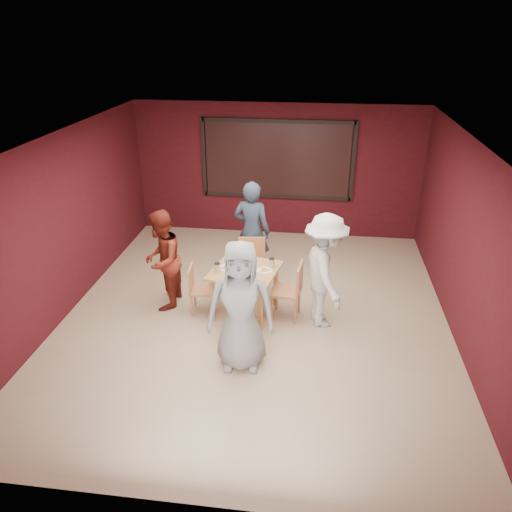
# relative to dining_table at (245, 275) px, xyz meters

# --- Properties ---
(floor) EXTENTS (7.00, 7.00, 0.00)m
(floor) POSITION_rel_dining_table_xyz_m (0.18, -0.08, -0.68)
(floor) COLOR tan
(floor) RESTS_ON ground
(window_blinds) EXTENTS (3.00, 0.02, 1.50)m
(window_blinds) POSITION_rel_dining_table_xyz_m (0.18, 3.37, 0.97)
(window_blinds) COLOR black
(dining_table) EXTENTS (1.15, 1.15, 0.92)m
(dining_table) POSITION_rel_dining_table_xyz_m (0.00, 0.00, 0.00)
(dining_table) COLOR tan
(dining_table) RESTS_ON floor
(chair_front) EXTENTS (0.49, 0.49, 0.87)m
(chair_front) POSITION_rel_dining_table_xyz_m (0.10, -0.75, -0.19)
(chair_front) COLOR #B97847
(chair_front) RESTS_ON floor
(chair_back) EXTENTS (0.51, 0.51, 0.95)m
(chair_back) POSITION_rel_dining_table_xyz_m (0.00, 0.73, -0.14)
(chair_back) COLOR #B97847
(chair_back) RESTS_ON floor
(chair_left) EXTENTS (0.42, 0.42, 0.79)m
(chair_left) POSITION_rel_dining_table_xyz_m (-0.75, -0.07, -0.23)
(chair_left) COLOR #B97847
(chair_left) RESTS_ON floor
(chair_right) EXTENTS (0.50, 0.50, 0.93)m
(chair_right) POSITION_rel_dining_table_xyz_m (0.73, -0.05, -0.15)
(chair_right) COLOR #B97847
(chair_right) RESTS_ON floor
(diner_front) EXTENTS (0.93, 0.64, 1.82)m
(diner_front) POSITION_rel_dining_table_xyz_m (0.15, -1.32, 0.23)
(diner_front) COLOR gray
(diner_front) RESTS_ON floor
(diner_back) EXTENTS (0.74, 0.56, 1.82)m
(diner_back) POSITION_rel_dining_table_xyz_m (-0.06, 1.23, 0.23)
(diner_back) COLOR #2E3C52
(diner_back) RESTS_ON floor
(diner_left) EXTENTS (0.64, 0.81, 1.64)m
(diner_left) POSITION_rel_dining_table_xyz_m (-1.34, 0.06, 0.14)
(diner_left) COLOR maroon
(diner_left) RESTS_ON floor
(diner_right) EXTENTS (0.97, 1.30, 1.79)m
(diner_right) POSITION_rel_dining_table_xyz_m (1.23, -0.13, 0.22)
(diner_right) COLOR silver
(diner_right) RESTS_ON floor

